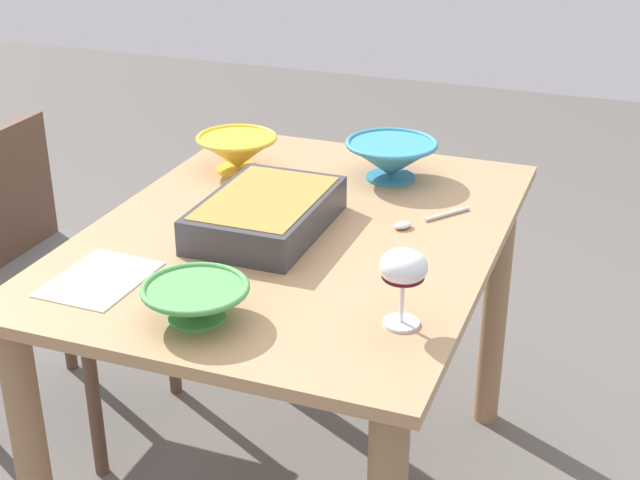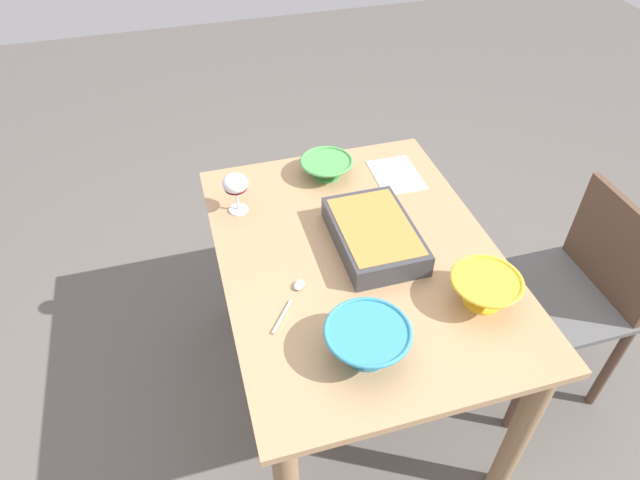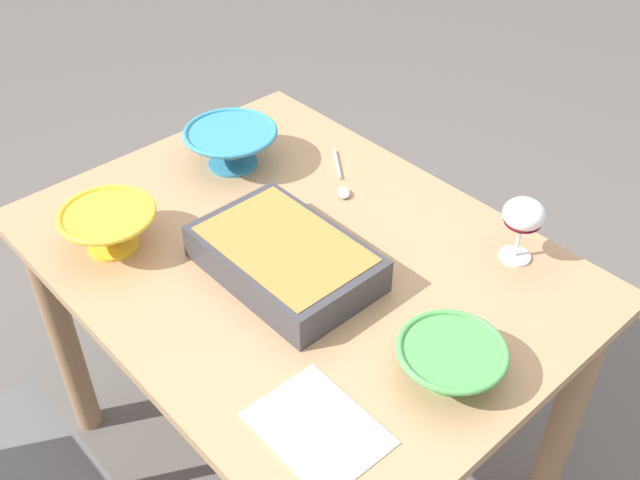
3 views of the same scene
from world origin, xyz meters
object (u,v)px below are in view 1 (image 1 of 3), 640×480
Objects in this scene: chair at (45,264)px; dining_table at (297,287)px; small_bowl at (196,300)px; napkin at (100,279)px; serving_bowl at (237,151)px; casserole_dish at (266,212)px; mixing_bowl at (391,158)px; wine_glass at (403,271)px; serving_spoon at (417,222)px.

dining_table is at bearing 81.43° from chair.
napkin is at bearing -105.64° from small_bowl.
napkin is (0.64, 0.01, -0.05)m from serving_bowl.
casserole_dish is 0.43m from mixing_bowl.
wine_glass is 0.61m from napkin.
small_bowl is 0.89× the size of napkin.
small_bowl is at bearing -72.25° from wine_glass.
casserole_dish is at bearing 78.33° from chair.
serving_bowl is 0.54m from serving_spoon.
napkin is (0.36, -0.27, 0.15)m from dining_table.
mixing_bowl is 0.81m from napkin.
wine_glass is at bearing 68.52° from chair.
mixing_bowl is (-0.24, 0.89, 0.34)m from chair.
mixing_bowl is 0.29m from serving_spoon.
serving_bowl is at bearing -145.30° from casserole_dish.
dining_table is at bearing 44.38° from serving_bowl.
mixing_bowl reaches higher than serving_bowl.
casserole_dish is at bearing -61.36° from dining_table.
serving_spoon is at bearing 133.12° from napkin.
small_bowl is (0.11, -0.35, -0.07)m from wine_glass.
wine_glass reaches higher than chair.
chair is at bearing -72.29° from serving_bowl.
wine_glass is (0.44, 1.11, 0.39)m from chair.
mixing_bowl reaches higher than casserole_dish.
chair is at bearing -98.57° from dining_table.
dining_table is at bearing -134.21° from wine_glass.
serving_bowl reaches higher than chair.
serving_bowl reaches higher than dining_table.
dining_table is 3.14× the size of casserole_dish.
mixing_bowl is at bearing 105.28° from chair.
mixing_bowl is at bearing 157.42° from casserole_dish.
wine_glass is 0.64× the size of mixing_bowl.
chair is 0.76m from napkin.
casserole_dish is at bearing -64.05° from serving_spoon.
napkin is (0.04, -0.60, -0.10)m from wine_glass.
dining_table is 5.28× the size of napkin.
small_bowl is 0.60m from serving_spoon.
chair is 0.98m from mixing_bowl.
dining_table is 0.31m from serving_spoon.
napkin is at bearing -85.99° from wine_glass.
wine_glass reaches higher than napkin.
serving_spoon is at bearing -168.33° from wine_glass.
napkin is at bearing -27.27° from mixing_bowl.
mixing_bowl reaches higher than napkin.
small_bowl is at bearing -2.53° from dining_table.
dining_table is 7.90× the size of wine_glass.
chair reaches higher than dining_table.
small_bowl is at bearing 19.76° from serving_bowl.
serving_bowl is (-0.28, -0.27, 0.20)m from dining_table.
casserole_dish is 1.61× the size of mixing_bowl.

